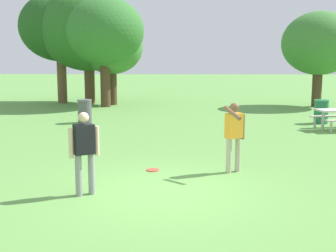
{
  "coord_description": "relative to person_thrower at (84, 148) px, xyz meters",
  "views": [
    {
      "loc": [
        0.44,
        -8.56,
        2.69
      ],
      "look_at": [
        0.11,
        2.18,
        1.0
      ],
      "focal_mm": 47.34,
      "sensor_mm": 36.0,
      "label": 1
    }
  ],
  "objects": [
    {
      "name": "person_catcher",
      "position": [
        3.1,
        1.82,
        0.02
      ],
      "size": [
        0.54,
        0.83,
        1.64
      ],
      "color": "#B7AD93",
      "rests_on": "ground"
    },
    {
      "name": "ground_plane",
      "position": [
        1.44,
        0.23,
        -0.94
      ],
      "size": [
        120.0,
        120.0,
        0.0
      ],
      "primitive_type": "plane",
      "color": "#609947"
    },
    {
      "name": "tree_broad_center",
      "position": [
        -3.4,
        16.98,
        3.26
      ],
      "size": [
        5.53,
        5.53,
        6.57
      ],
      "color": "brown",
      "rests_on": "ground"
    },
    {
      "name": "trash_can_further_along",
      "position": [
        -2.09,
        9.54,
        -0.46
      ],
      "size": [
        0.59,
        0.59,
        0.96
      ],
      "color": "#515156",
      "rests_on": "ground"
    },
    {
      "name": "person_thrower",
      "position": [
        0.0,
        0.0,
        0.0
      ],
      "size": [
        0.54,
        0.38,
        1.64
      ],
      "color": "gray",
      "rests_on": "ground"
    },
    {
      "name": "tree_tall_left",
      "position": [
        -5.11,
        17.39,
        3.4
      ],
      "size": [
        4.62,
        4.62,
        6.34
      ],
      "color": "brown",
      "rests_on": "ground"
    },
    {
      "name": "tree_slender_mid",
      "position": [
        -2.01,
        16.46,
        2.21
      ],
      "size": [
        3.45,
        3.45,
        4.65
      ],
      "color": "#4C3823",
      "rests_on": "ground"
    },
    {
      "name": "frisbee",
      "position": [
        1.2,
        1.92,
        -0.93
      ],
      "size": [
        0.29,
        0.29,
        0.03
      ],
      "primitive_type": "cylinder",
      "color": "#E04733",
      "rests_on": "ground"
    },
    {
      "name": "tree_back_left",
      "position": [
        9.2,
        15.86,
        2.42
      ],
      "size": [
        3.96,
        3.96,
        5.08
      ],
      "color": "#4C3823",
      "rests_on": "ground"
    },
    {
      "name": "tree_far_right",
      "position": [
        -2.24,
        15.46,
        3.06
      ],
      "size": [
        4.22,
        4.22,
        5.82
      ],
      "color": "#4C3823",
      "rests_on": "ground"
    },
    {
      "name": "trash_can_beside_table",
      "position": [
        7.55,
        9.69,
        -0.46
      ],
      "size": [
        0.59,
        0.59,
        0.96
      ],
      "color": "#237047",
      "rests_on": "ground"
    }
  ]
}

